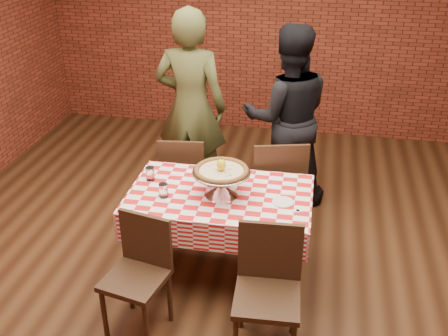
{
  "coord_description": "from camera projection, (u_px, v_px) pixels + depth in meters",
  "views": [
    {
      "loc": [
        0.7,
        -3.32,
        2.77
      ],
      "look_at": [
        0.03,
        0.07,
        0.93
      ],
      "focal_mm": 41.84,
      "sensor_mm": 36.0,
      "label": 1
    }
  ],
  "objects": [
    {
      "name": "ground",
      "position": [
        219.0,
        272.0,
        4.29
      ],
      "size": [
        6.0,
        6.0,
        0.0
      ],
      "primitive_type": "plane",
      "color": "black",
      "rests_on": "ground"
    },
    {
      "name": "back_wall",
      "position": [
        269.0,
        17.0,
        6.21
      ],
      "size": [
        5.5,
        0.0,
        5.5
      ],
      "primitive_type": "plane",
      "rotation": [
        1.57,
        0.0,
        0.0
      ],
      "color": "#602617",
      "rests_on": "ground"
    },
    {
      "name": "table",
      "position": [
        220.0,
        235.0,
        4.11
      ],
      "size": [
        1.37,
        0.83,
        0.75
      ],
      "primitive_type": "cube",
      "rotation": [
        0.0,
        0.0,
        0.01
      ],
      "color": "#342214",
      "rests_on": "ground"
    },
    {
      "name": "tablecloth",
      "position": [
        220.0,
        206.0,
        3.98
      ],
      "size": [
        1.41,
        0.87,
        0.23
      ],
      "primitive_type": null,
      "rotation": [
        0.0,
        0.0,
        0.01
      ],
      "color": "red",
      "rests_on": "table"
    },
    {
      "name": "pizza_stand",
      "position": [
        221.0,
        183.0,
        3.86
      ],
      "size": [
        0.49,
        0.49,
        0.2
      ],
      "primitive_type": null,
      "rotation": [
        0.0,
        0.0,
        -0.12
      ],
      "color": "silver",
      "rests_on": "tablecloth"
    },
    {
      "name": "pizza",
      "position": [
        221.0,
        171.0,
        3.81
      ],
      "size": [
        0.45,
        0.45,
        0.03
      ],
      "primitive_type": "cylinder",
      "rotation": [
        0.0,
        0.0,
        -0.12
      ],
      "color": "beige",
      "rests_on": "pizza_stand"
    },
    {
      "name": "lemon",
      "position": [
        221.0,
        165.0,
        3.79
      ],
      "size": [
        0.08,
        0.08,
        0.09
      ],
      "primitive_type": "ellipsoid",
      "rotation": [
        0.0,
        0.0,
        -0.12
      ],
      "color": "yellow",
      "rests_on": "pizza"
    },
    {
      "name": "water_glass_left",
      "position": [
        164.0,
        190.0,
        3.86
      ],
      "size": [
        0.07,
        0.07,
        0.11
      ],
      "primitive_type": "cylinder",
      "rotation": [
        0.0,
        0.0,
        0.01
      ],
      "color": "white",
      "rests_on": "tablecloth"
    },
    {
      "name": "water_glass_right",
      "position": [
        150.0,
        174.0,
        4.09
      ],
      "size": [
        0.07,
        0.07,
        0.11
      ],
      "primitive_type": "cylinder",
      "rotation": [
        0.0,
        0.0,
        0.01
      ],
      "color": "white",
      "rests_on": "tablecloth"
    },
    {
      "name": "side_plate",
      "position": [
        283.0,
        202.0,
        3.81
      ],
      "size": [
        0.16,
        0.16,
        0.01
      ],
      "primitive_type": "cylinder",
      "rotation": [
        0.0,
        0.0,
        0.01
      ],
      "color": "white",
      "rests_on": "tablecloth"
    },
    {
      "name": "sweetener_packet_a",
      "position": [
        296.0,
        211.0,
        3.71
      ],
      "size": [
        0.06,
        0.04,
        0.0
      ],
      "primitive_type": "cube",
      "rotation": [
        0.0,
        0.0,
        0.2
      ],
      "color": "white",
      "rests_on": "tablecloth"
    },
    {
      "name": "sweetener_packet_b",
      "position": [
        299.0,
        210.0,
        3.71
      ],
      "size": [
        0.05,
        0.04,
        0.0
      ],
      "primitive_type": "cube",
      "rotation": [
        0.0,
        0.0,
        0.09
      ],
      "color": "white",
      "rests_on": "tablecloth"
    },
    {
      "name": "condiment_caddy",
      "position": [
        234.0,
        169.0,
        4.14
      ],
      "size": [
        0.1,
        0.08,
        0.13
      ],
      "primitive_type": "cube",
      "rotation": [
        0.0,
        0.0,
        -0.01
      ],
      "color": "silver",
      "rests_on": "tablecloth"
    },
    {
      "name": "chair_near_left",
      "position": [
        135.0,
        281.0,
        3.53
      ],
      "size": [
        0.46,
        0.46,
        0.87
      ],
      "primitive_type": null,
      "rotation": [
        0.0,
        0.0,
        -0.2
      ],
      "color": "#342214",
      "rests_on": "ground"
    },
    {
      "name": "chair_near_right",
      "position": [
        267.0,
        298.0,
        3.36
      ],
      "size": [
        0.45,
        0.45,
        0.9
      ],
      "primitive_type": null,
      "rotation": [
        0.0,
        0.0,
        0.06
      ],
      "color": "#342214",
      "rests_on": "ground"
    },
    {
      "name": "chair_far_left",
      "position": [
        185.0,
        176.0,
        4.82
      ],
      "size": [
        0.45,
        0.45,
        0.88
      ],
      "primitive_type": null,
      "rotation": [
        0.0,
        0.0,
        3.27
      ],
      "color": "#342214",
      "rests_on": "ground"
    },
    {
      "name": "chair_far_right",
      "position": [
        276.0,
        183.0,
        4.64
      ],
      "size": [
        0.57,
        0.57,
        0.94
      ],
      "primitive_type": null,
      "rotation": [
        0.0,
        0.0,
        3.4
      ],
      "color": "#342214",
      "rests_on": "ground"
    },
    {
      "name": "diner_olive",
      "position": [
        191.0,
        108.0,
        4.97
      ],
      "size": [
        0.71,
        0.48,
        1.9
      ],
      "primitive_type": "imported",
      "rotation": [
        0.0,
        0.0,
        3.11
      ],
      "color": "#434723",
      "rests_on": "ground"
    },
    {
      "name": "diner_black",
      "position": [
        287.0,
        117.0,
        4.94
      ],
      "size": [
        0.98,
        0.84,
        1.76
      ],
      "primitive_type": "imported",
      "rotation": [
        0.0,
        0.0,
        3.37
      ],
      "color": "black",
      "rests_on": "ground"
    }
  ]
}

